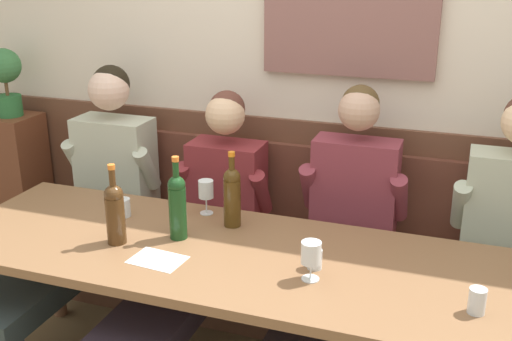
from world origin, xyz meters
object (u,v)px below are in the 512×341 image
water_tumbler_left (477,301)px  water_tumbler_center (123,207)px  potted_plant (5,76)px  water_tumbler_right (315,259)px  dining_table (243,269)px  person_right_seat (337,258)px  wine_glass_right_end (311,254)px  person_center_left_seat (508,283)px  person_left_seat (199,238)px  wine_bottle_green_tall (232,195)px  wine_glass_near_bucket (206,190)px  wine_bottle_amber_mid (177,204)px  wine_bottle_clear_water (115,211)px  wall_bench (290,274)px  person_center_right_seat (83,210)px

water_tumbler_left → water_tumbler_center: size_ratio=1.07×
water_tumbler_center → potted_plant: potted_plant is taller
water_tumbler_right → dining_table: bearing=175.5°
person_right_seat → wine_glass_right_end: person_right_seat is taller
person_center_left_seat → potted_plant: potted_plant is taller
potted_plant → dining_table: bearing=-23.2°
dining_table → person_left_seat: (-0.35, 0.33, -0.07)m
person_left_seat → wine_bottle_green_tall: bearing=-24.3°
wine_bottle_green_tall → water_tumbler_center: bearing=-172.0°
person_center_left_seat → wine_glass_near_bucket: person_center_left_seat is taller
dining_table → person_left_seat: size_ratio=2.00×
potted_plant → wine_bottle_amber_mid: bearing=-26.1°
wine_bottle_clear_water → wine_bottle_green_tall: bearing=39.3°
wall_bench → person_center_left_seat: (1.02, -0.37, 0.34)m
wine_bottle_green_tall → wine_glass_near_bucket: size_ratio=2.11×
wall_bench → wine_bottle_green_tall: size_ratio=8.35×
person_left_seat → water_tumbler_center: person_left_seat is taller
wine_glass_near_bucket → dining_table: bearing=-46.8°
person_center_right_seat → wine_bottle_clear_water: (0.48, -0.44, 0.24)m
wine_bottle_clear_water → potted_plant: 1.49m
wall_bench → person_center_right_seat: size_ratio=2.15×
wall_bench → potted_plant: 1.97m
wine_bottle_green_tall → water_tumbler_right: 0.52m
wine_bottle_amber_mid → wine_glass_near_bucket: size_ratio=2.23×
potted_plant → person_left_seat: bearing=-16.5°
person_right_seat → wine_bottle_amber_mid: bearing=-155.9°
water_tumbler_left → person_center_left_seat: bearing=74.5°
person_center_right_seat → person_center_left_seat: 2.03m
person_center_left_seat → water_tumbler_left: 0.52m
person_left_seat → water_tumbler_right: bearing=-28.6°
water_tumbler_center → water_tumbler_left: bearing=-11.4°
water_tumbler_left → water_tumbler_right: 0.60m
wine_bottle_green_tall → water_tumbler_left: (1.03, -0.38, -0.10)m
wine_bottle_clear_water → water_tumbler_left: (1.42, -0.06, -0.09)m
person_center_right_seat → person_center_left_seat: size_ratio=1.01×
person_right_seat → water_tumbler_right: size_ratio=16.97×
water_tumbler_center → water_tumbler_right: size_ratio=1.09×
person_left_seat → wine_glass_right_end: size_ratio=8.42×
dining_table → wine_bottle_clear_water: size_ratio=7.44×
water_tumbler_left → water_tumbler_center: bearing=168.6°
person_center_right_seat → wine_bottle_amber_mid: bearing=-23.9°
person_center_left_seat → potted_plant: 2.84m
water_tumbler_center → wine_bottle_amber_mid: bearing=-19.6°
person_right_seat → wine_glass_right_end: size_ratio=8.66×
person_center_left_seat → wine_bottle_clear_water: size_ratio=3.84×
wall_bench → person_right_seat: 0.60m
wall_bench → water_tumbler_right: 0.94m
wine_bottle_amber_mid → water_tumbler_center: size_ratio=4.28×
dining_table → person_center_right_seat: bearing=160.6°
wine_bottle_clear_water → water_tumbler_center: (-0.12, 0.25, -0.10)m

